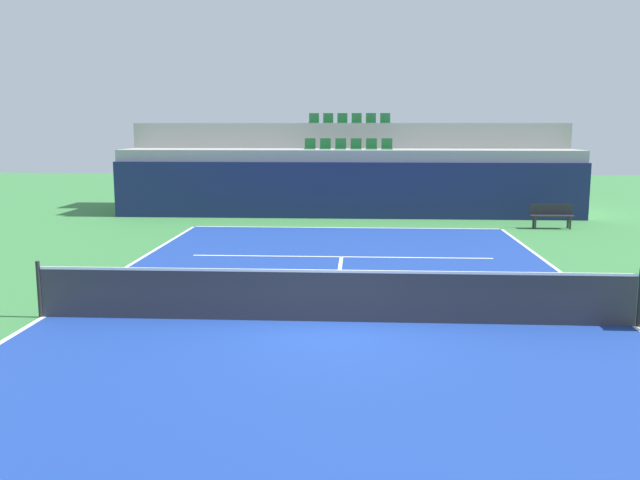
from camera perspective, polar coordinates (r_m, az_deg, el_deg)
The scene contains 14 objects.
ground_plane at distance 12.83m, azimuth 0.99°, elevation -6.77°, with size 80.00×80.00×0.00m, color #387A3D.
court_surface at distance 12.83m, azimuth 0.99°, elevation -6.74°, with size 11.00×24.00×0.01m, color navy.
baseline_far at distance 24.53m, azimuth 2.14°, elevation 1.02°, with size 11.00×0.10×0.00m, color white.
sideline_left at distance 14.13m, azimuth -21.81°, elevation -5.88°, with size 0.10×24.00×0.00m, color white.
sideline_right at distance 13.74m, azimuth 24.50°, elevation -6.48°, with size 0.10×24.00×0.00m, color white.
service_line_far at distance 19.05m, azimuth 1.78°, elevation -1.39°, with size 8.26×0.10×0.00m, color white.
centre_service_line at distance 15.92m, azimuth 1.47°, elevation -3.53°, with size 0.10×6.40×0.00m, color white.
back_wall at distance 27.02m, azimuth 2.27°, elevation 4.10°, with size 18.43×0.30×2.19m, color navy.
stands_tier_lower at distance 28.34m, azimuth 2.33°, elevation 4.80°, with size 18.43×2.40×2.64m, color #9E9E99.
stands_tier_upper at distance 30.70m, azimuth 2.41°, elevation 6.14°, with size 18.43×2.40×3.70m, color #9E9E99.
seating_row_lower at distance 28.36m, azimuth 2.35°, elevation 7.73°, with size 3.56×0.44×0.44m.
seating_row_upper at distance 30.75m, azimuth 2.44°, elevation 9.82°, with size 3.56×0.44×0.44m.
tennis_net at distance 12.70m, azimuth 1.00°, elevation -4.56°, with size 11.08×0.08×1.07m.
player_bench at distance 25.70m, azimuth 18.53°, elevation 2.03°, with size 1.50×0.40×0.85m.
Camera 1 is at (0.50, -12.31, 3.56)m, focal length 38.85 mm.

